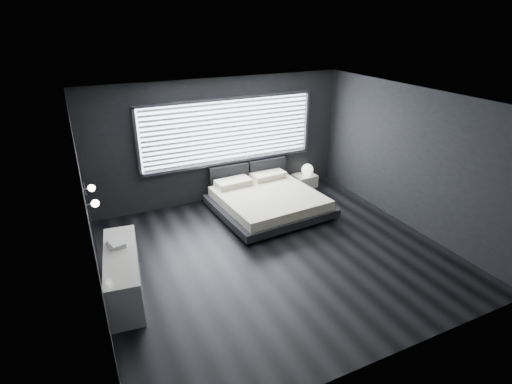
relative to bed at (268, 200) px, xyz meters
name	(u,v)px	position (x,y,z in m)	size (l,w,h in m)	color
room	(277,184)	(-0.64, -1.59, 1.13)	(6.04, 6.00, 2.80)	black
window	(229,131)	(-0.44, 1.10, 1.34)	(4.14, 0.09, 1.52)	white
headboard	(248,172)	(0.00, 1.05, 0.30)	(1.96, 0.16, 0.52)	black
sconce_near	(95,203)	(-3.52, -1.54, 1.33)	(0.18, 0.11, 0.11)	silver
sconce_far	(91,188)	(-3.52, -0.94, 1.33)	(0.18, 0.11, 0.11)	silver
wall_art_upper	(88,206)	(-3.61, -2.14, 1.58)	(0.01, 0.48, 0.48)	#47474C
wall_art_lower	(93,230)	(-3.61, -1.89, 1.11)	(0.01, 0.48, 0.48)	#47474C
bed	(268,200)	(0.00, 0.00, 0.00)	(2.42, 2.32, 0.59)	black
nightstand	(305,181)	(1.49, 0.87, -0.12)	(0.54, 0.45, 0.31)	silver
orb_lamp	(307,170)	(1.54, 0.84, 0.19)	(0.29, 0.29, 0.29)	white
dresser	(123,274)	(-3.30, -1.56, 0.08)	(0.71, 1.83, 0.71)	silver
book_stack	(116,244)	(-3.32, -1.28, 0.47)	(0.28, 0.35, 0.07)	silver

